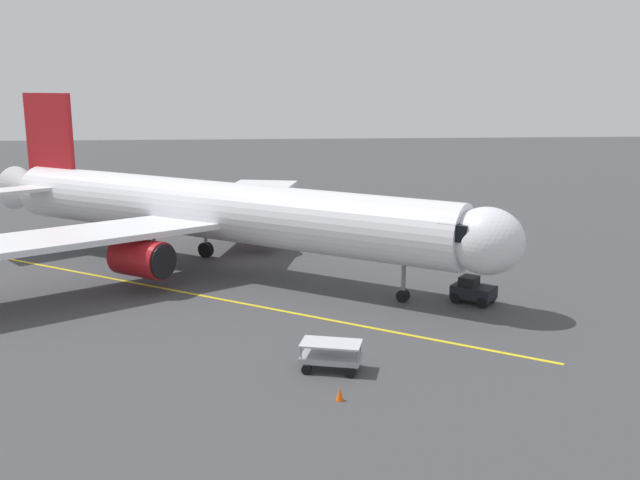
# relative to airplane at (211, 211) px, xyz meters

# --- Properties ---
(ground_plane) EXTENTS (220.00, 220.00, 0.00)m
(ground_plane) POSITION_rel_airplane_xyz_m (-1.92, -2.21, -4.00)
(ground_plane) COLOR #424244
(apron_lead_in_line) EXTENTS (32.87, 23.19, 0.01)m
(apron_lead_in_line) POSITION_rel_airplane_xyz_m (-0.23, 6.16, -4.00)
(apron_lead_in_line) COLOR yellow
(apron_lead_in_line) RESTS_ON ground
(airplane) EXTENTS (35.12, 31.09, 11.50)m
(airplane) POSITION_rel_airplane_xyz_m (0.00, 0.00, 0.00)
(airplane) COLOR white
(airplane) RESTS_ON ground
(ground_crew_marshaller) EXTENTS (0.47, 0.43, 1.71)m
(ground_crew_marshaller) POSITION_rel_airplane_xyz_m (-15.17, 0.28, -3.12)
(ground_crew_marshaller) COLOR #23232D
(ground_crew_marshaller) RESTS_ON ground
(baggage_cart_portside) EXTENTS (2.88, 2.12, 1.27)m
(baggage_cart_portside) POSITION_rel_airplane_xyz_m (-6.20, 17.38, -3.35)
(baggage_cart_portside) COLOR #9E9EA3
(baggage_cart_portside) RESTS_ON ground
(tug_starboard_side) EXTENTS (2.73, 2.62, 1.50)m
(tug_starboard_side) POSITION_rel_airplane_xyz_m (-15.20, 8.39, -3.30)
(tug_starboard_side) COLOR black
(tug_starboard_side) RESTS_ON ground
(safety_cone_nose_left) EXTENTS (0.32, 0.32, 0.55)m
(safety_cone_nose_left) POSITION_rel_airplane_xyz_m (-19.29, -2.36, -3.73)
(safety_cone_nose_left) COLOR #F2590F
(safety_cone_nose_left) RESTS_ON ground
(safety_cone_nose_right) EXTENTS (0.32, 0.32, 0.55)m
(safety_cone_nose_right) POSITION_rel_airplane_xyz_m (-6.24, 20.43, -3.73)
(safety_cone_nose_right) COLOR #F2590F
(safety_cone_nose_right) RESTS_ON ground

